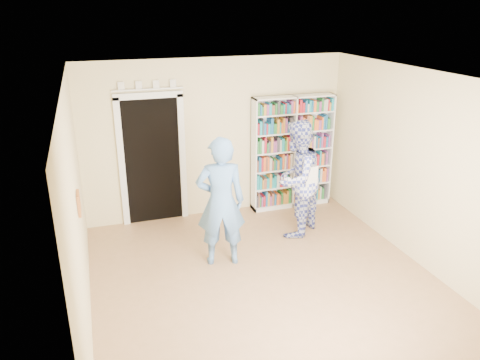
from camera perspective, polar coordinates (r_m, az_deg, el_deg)
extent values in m
plane|color=#9A714A|center=(6.36, 3.45, -12.64)|extent=(5.00, 5.00, 0.00)
plane|color=white|center=(5.38, 4.07, 12.17)|extent=(5.00, 5.00, 0.00)
plane|color=beige|center=(7.99, -2.92, 5.09)|extent=(4.50, 0.00, 4.50)
plane|color=beige|center=(5.38, -19.20, -4.01)|extent=(0.00, 5.00, 5.00)
plane|color=beige|center=(6.86, 21.50, 0.99)|extent=(0.00, 5.00, 5.00)
cube|color=white|center=(8.38, 6.37, 3.34)|extent=(1.47, 0.28, 2.03)
cube|color=white|center=(8.38, 6.37, 3.34)|extent=(0.02, 0.28, 2.03)
cube|color=black|center=(7.86, -10.61, 2.20)|extent=(0.90, 0.03, 2.10)
cube|color=white|center=(7.80, -14.22, 1.78)|extent=(0.10, 0.06, 2.20)
cube|color=white|center=(7.92, -7.01, 2.55)|extent=(0.10, 0.06, 2.20)
cube|color=white|center=(7.57, -11.14, 10.09)|extent=(1.10, 0.06, 0.10)
cube|color=white|center=(7.55, -11.18, 10.82)|extent=(1.10, 0.08, 0.02)
cube|color=brown|center=(5.54, -19.06, -2.69)|extent=(0.03, 0.25, 0.25)
imported|color=#5583BE|center=(6.45, -2.37, -2.70)|extent=(0.75, 0.56, 1.87)
imported|color=#343E9F|center=(7.34, 6.87, 0.13)|extent=(1.15, 1.12, 1.87)
cube|color=white|center=(7.15, 8.77, 0.41)|extent=(0.22, 0.05, 0.31)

